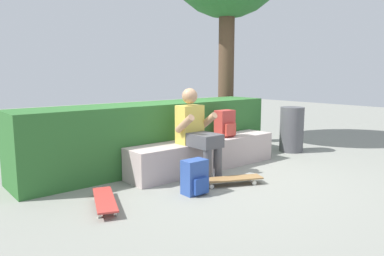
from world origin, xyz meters
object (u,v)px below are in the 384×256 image
at_px(bench_main, 205,154).
at_px(backpack_on_ground, 195,177).
at_px(person_skater, 197,130).
at_px(skateboard_beside_bench, 105,200).
at_px(backpack_on_bench, 225,124).
at_px(skateboard_near_person, 231,179).
at_px(trash_bin, 292,129).

distance_m(bench_main, backpack_on_ground, 1.12).
distance_m(person_skater, skateboard_beside_bench, 1.60).
height_order(bench_main, backpack_on_bench, backpack_on_bench).
relative_size(backpack_on_bench, backpack_on_ground, 1.00).
distance_m(person_skater, skateboard_near_person, 0.80).
xyz_separation_m(bench_main, trash_bin, (1.98, -0.09, 0.18)).
relative_size(skateboard_beside_bench, backpack_on_bench, 2.04).
bearing_deg(person_skater, skateboard_near_person, -82.50).
xyz_separation_m(bench_main, skateboard_beside_bench, (-1.82, -0.47, -0.14)).
distance_m(bench_main, person_skater, 0.58).
xyz_separation_m(bench_main, backpack_on_ground, (-0.83, -0.75, -0.02)).
xyz_separation_m(skateboard_beside_bench, trash_bin, (3.80, 0.38, 0.32)).
xyz_separation_m(person_skater, trash_bin, (2.33, 0.13, -0.24)).
bearing_deg(skateboard_near_person, person_skater, 97.50).
distance_m(bench_main, skateboard_beside_bench, 1.89).
relative_size(person_skater, trash_bin, 1.49).
bearing_deg(backpack_on_bench, bench_main, 178.63).
distance_m(backpack_on_bench, trash_bin, 1.60).
height_order(person_skater, trash_bin, person_skater).
height_order(skateboard_beside_bench, backpack_on_bench, backpack_on_bench).
height_order(skateboard_near_person, backpack_on_bench, backpack_on_bench).
bearing_deg(bench_main, backpack_on_bench, -1.37).
relative_size(backpack_on_ground, trash_bin, 0.51).
bearing_deg(trash_bin, person_skater, -176.89).
height_order(person_skater, backpack_on_ground, person_skater).
distance_m(skateboard_beside_bench, backpack_on_ground, 1.04).
height_order(skateboard_near_person, backpack_on_ground, backpack_on_ground).
bearing_deg(backpack_on_bench, skateboard_near_person, -130.55).
distance_m(bench_main, skateboard_near_person, 0.85).
height_order(bench_main, skateboard_beside_bench, bench_main).
distance_m(skateboard_beside_bench, backpack_on_bench, 2.33).
bearing_deg(person_skater, skateboard_beside_bench, -170.27).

